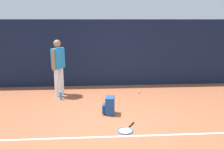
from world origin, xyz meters
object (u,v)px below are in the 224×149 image
Objects in this scene: tennis_ball_near_player at (139,92)px; water_bottle at (61,96)px; tennis_racket at (126,130)px; tennis_player at (58,64)px; backpack at (109,106)px.

tennis_ball_near_player is 2.44m from water_bottle.
tennis_racket is 2.57× the size of water_bottle.
water_bottle is (0.09, -0.43, -0.85)m from tennis_player.
tennis_player is at bearing 102.43° from water_bottle.
backpack is (-0.30, 0.92, 0.20)m from tennis_racket.
water_bottle is at bearing -168.23° from tennis_ball_near_player.
backpack reaches higher than water_bottle.
tennis_player is 0.95m from water_bottle.
tennis_racket is at bearing 61.06° from tennis_player.
tennis_ball_near_player is (1.04, 1.64, -0.18)m from backpack.
backpack is at bearing -122.21° from tennis_ball_near_player.
tennis_ball_near_player is 0.28× the size of water_bottle.
tennis_ball_near_player is (2.48, 0.07, -0.93)m from tennis_player.
water_bottle is at bearing 38.50° from tennis_player.
tennis_racket is 2.65m from water_bottle.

